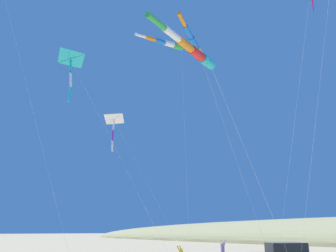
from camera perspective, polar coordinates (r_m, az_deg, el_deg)
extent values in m
cube|color=black|center=(27.94, 18.54, -18.13)|extent=(3.05, 2.72, 0.68)
cylinder|color=#8E6B9E|center=(34.76, 8.81, -18.92)|extent=(0.49, 0.49, 0.65)
sphere|color=tan|center=(34.74, 8.78, -18.18)|extent=(0.25, 0.25, 0.25)
cylinder|color=#8E6B9E|center=(34.94, 8.57, -18.11)|extent=(0.40, 0.28, 0.50)
cylinder|color=#8E6B9E|center=(34.85, 9.12, -18.09)|extent=(0.40, 0.28, 0.50)
sphere|color=beige|center=(27.59, 2.11, -19.15)|extent=(0.22, 0.22, 0.22)
cylinder|color=gold|center=(27.39, 2.06, -19.09)|extent=(0.36, 0.09, 0.45)
cylinder|color=gold|center=(27.62, 1.66, -19.08)|extent=(0.36, 0.09, 0.45)
pyramid|color=white|center=(30.74, -8.79, 1.29)|extent=(2.36, 1.98, 0.74)
cylinder|color=black|center=(30.68, -8.72, 1.10)|extent=(0.67, 1.54, 0.74)
cylinder|color=white|center=(30.51, -8.79, 0.13)|extent=(0.23, 0.22, 0.91)
cylinder|color=purple|center=(30.28, -8.91, -1.51)|extent=(0.15, 0.21, 0.91)
cylinder|color=white|center=(30.14, -8.98, -3.22)|extent=(0.29, 0.28, 0.92)
cylinder|color=white|center=(28.29, -3.03, -9.97)|extent=(4.05, 5.20, 11.80)
cylinder|color=green|center=(32.36, 1.54, 12.75)|extent=(1.15, 0.63, 0.68)
cylinder|color=white|center=(31.68, 0.15, 13.13)|extent=(1.13, 0.55, 0.61)
cylinder|color=blue|center=(31.02, -1.31, 13.53)|extent=(1.11, 0.48, 0.53)
cylinder|color=orange|center=(30.38, -2.84, 13.94)|extent=(1.10, 0.40, 0.46)
cylinder|color=white|center=(29.76, -4.44, 14.35)|extent=(1.08, 0.33, 0.38)
cylinder|color=white|center=(32.84, 2.87, -5.02)|extent=(4.99, 5.21, 18.44)
cylinder|color=yellow|center=(22.84, 5.02, 11.64)|extent=(1.26, 1.03, 0.54)
cylinder|color=blue|center=(21.89, 4.19, 13.21)|extent=(1.21, 0.96, 0.45)
cylinder|color=blue|center=(20.96, 3.28, 14.93)|extent=(1.16, 0.89, 0.37)
cylinder|color=orange|center=(20.05, 2.27, 16.79)|extent=(1.11, 0.82, 0.29)
cylinder|color=white|center=(26.42, 11.69, -7.56)|extent=(11.04, 4.08, 13.29)
cylinder|color=white|center=(22.79, 23.20, 5.24)|extent=(8.51, 10.69, 21.24)
pyramid|color=#1EB7C6|center=(24.42, -15.45, 10.72)|extent=(2.54, 2.48, 0.57)
cylinder|color=black|center=(24.36, -15.41, 10.46)|extent=(1.27, 1.42, 0.47)
cylinder|color=#1EB7C6|center=(24.09, -15.46, 9.23)|extent=(0.24, 0.26, 0.97)
cylinder|color=white|center=(23.68, -15.45, 7.12)|extent=(0.28, 0.21, 0.98)
cylinder|color=#1EB7C6|center=(23.32, -15.58, 4.95)|extent=(0.22, 0.16, 0.97)
cylinder|color=white|center=(23.33, -7.07, -6.47)|extent=(7.92, 1.20, 13.42)
cylinder|color=white|center=(26.18, -21.08, 2.69)|extent=(9.02, 3.26, 21.61)
cylinder|color=red|center=(25.25, 22.27, 18.20)|extent=(0.14, 0.15, 0.50)
cylinder|color=purple|center=(25.02, 22.38, 17.21)|extent=(0.14, 0.12, 0.50)
cylinder|color=white|center=(25.41, 19.47, -1.98)|extent=(4.15, 7.40, 17.31)
cylinder|color=#1EB7C6|center=(14.32, 6.26, 10.33)|extent=(1.13, 0.80, 0.51)
cylinder|color=red|center=(13.42, 4.65, 11.59)|extent=(1.10, 0.75, 0.46)
cylinder|color=orange|center=(12.53, 2.80, 13.02)|extent=(1.07, 0.70, 0.41)
cylinder|color=white|center=(11.67, 0.64, 14.65)|extent=(1.04, 0.65, 0.36)
cylinder|color=green|center=(10.83, -1.91, 16.51)|extent=(1.02, 0.60, 0.30)
cylinder|color=white|center=(20.16, 15.18, -10.65)|extent=(13.00, 5.78, 9.12)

